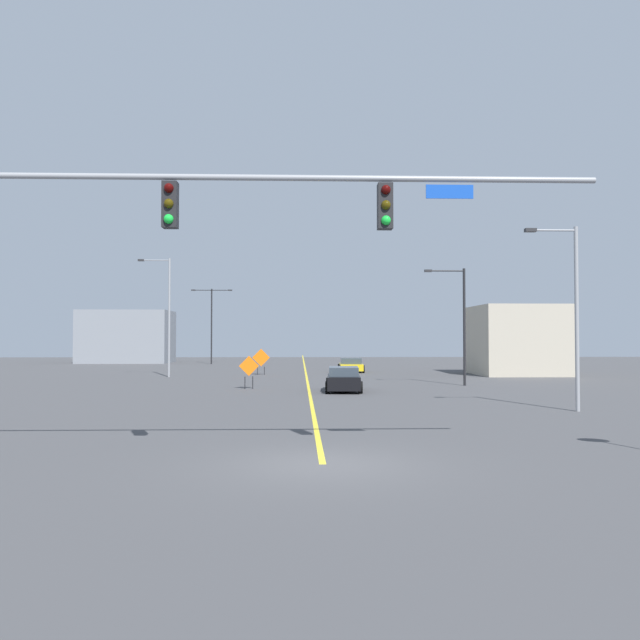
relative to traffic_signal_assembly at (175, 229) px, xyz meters
name	(u,v)px	position (x,y,z in m)	size (l,w,h in m)	color
ground	(323,464)	(3.35, 0.01, -5.34)	(165.58, 165.58, 0.00)	#444447
road_centre_stripe	(305,368)	(3.35, 46.01, -5.34)	(0.16, 91.99, 0.01)	yellow
traffic_signal_assembly	(175,229)	(0.00, 0.00, 0.00)	(14.81, 0.44, 7.07)	gray
street_lamp_mid_left	(212,319)	(-6.97, 56.80, -0.31)	(4.54, 0.24, 8.39)	black
street_lamp_far_left	(572,308)	(13.54, 10.17, -1.28)	(2.11, 0.24, 7.26)	gray
street_lamp_near_left	(167,311)	(-7.00, 32.96, -0.47)	(2.41, 0.24, 8.80)	gray
street_lamp_far_right	(461,319)	(12.60, 23.84, -1.32)	(2.50, 0.24, 7.11)	black
construction_sign_median_near	(261,359)	(-0.19, 35.63, -4.07)	(1.37, 0.27, 2.04)	orange
construction_sign_left_shoulder	(249,368)	(-0.03, 21.67, -4.16)	(1.12, 0.29, 1.87)	orange
car_yellow_far	(351,365)	(7.18, 39.41, -4.78)	(2.20, 3.93, 1.21)	gold
car_black_near	(344,379)	(5.21, 19.87, -4.70)	(2.13, 4.19, 1.32)	black
roadside_building_west	(127,337)	(-17.40, 60.85, -2.29)	(10.15, 6.77, 6.10)	gray
roadside_building_east	(517,340)	(20.00, 35.23, -2.63)	(6.63, 6.94, 5.42)	#B2A893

